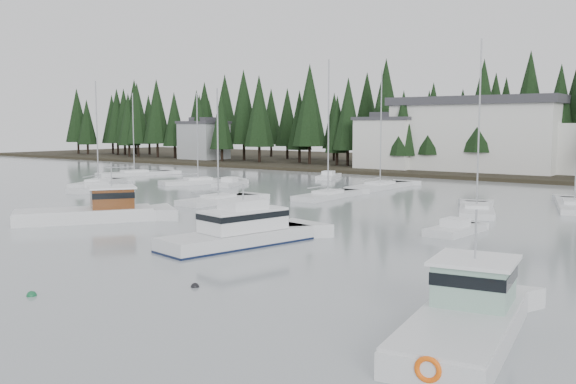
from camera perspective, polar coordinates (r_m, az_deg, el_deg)
name	(u,v)px	position (r m, az deg, el deg)	size (l,w,h in m)	color
far_shore_land	(538,169)	(112.73, 21.36, 1.88)	(240.00, 54.00, 1.00)	black
conifer_treeline	(518,174)	(102.18, 19.74, 1.56)	(200.00, 22.00, 20.00)	black
house_west	(389,142)	(102.24, 8.95, 4.45)	(9.54, 7.42, 8.75)	silver
house_far_west	(204,139)	(128.67, -7.50, 4.67)	(8.48, 7.42, 8.25)	#999EA0
harbor_inn	(491,135)	(99.35, 17.60, 4.85)	(29.50, 11.50, 10.90)	silver
lobster_boat_brown	(91,213)	(51.04, -17.07, -1.83)	(8.42, 10.37, 5.03)	silver
cabin_cruiser_center	(239,235)	(39.12, -4.36, -3.80)	(5.05, 10.40, 4.29)	silver
lobster_boat_teal	(465,322)	(23.13, 15.50, -11.08)	(4.47, 9.22, 4.92)	silver
sailboat_1	(198,183)	(80.42, -8.00, 0.78)	(6.42, 9.76, 11.73)	silver
sailboat_2	(218,202)	(60.62, -6.21, -0.89)	(3.26, 8.53, 11.18)	silver
sailboat_3	(328,197)	(64.38, 3.57, -0.44)	(2.91, 9.36, 14.23)	silver
sailboat_4	(380,188)	(74.56, 8.18, 0.38)	(3.29, 10.49, 14.02)	silver
sailboat_7	(99,185)	(81.02, -16.49, 0.64)	(6.64, 9.66, 13.04)	silver
sailboat_8	(476,212)	(55.57, 16.40, -1.69)	(5.70, 9.31, 14.79)	silver
sailboat_9	(574,208)	(61.49, 24.10, -1.29)	(5.54, 10.74, 11.24)	silver
sailboat_11	(134,175)	(95.38, -13.49, 1.49)	(5.98, 11.03, 12.35)	silver
runabout_0	(97,190)	(73.37, -16.61, 0.15)	(2.41, 6.59, 1.42)	silver
runabout_1	(455,232)	(44.66, 14.63, -3.42)	(2.62, 5.20, 1.42)	silver
runabout_3	(328,178)	(87.45, 3.61, 1.29)	(4.00, 6.22, 1.42)	silver
runabout_4	(230,184)	(77.48, -5.19, 0.68)	(3.56, 5.72, 1.42)	silver
mooring_buoy_green	(32,296)	(29.87, -21.83, -8.57)	(0.43, 0.43, 0.43)	#145933
mooring_buoy_dark	(195,287)	(29.54, -8.27, -8.36)	(0.39, 0.39, 0.39)	black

